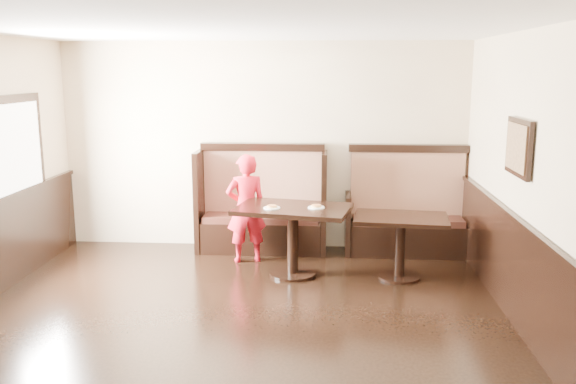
# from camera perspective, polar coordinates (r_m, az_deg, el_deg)

# --- Properties ---
(ground) EXTENTS (7.00, 7.00, 0.00)m
(ground) POSITION_cam_1_polar(r_m,az_deg,el_deg) (5.39, -6.42, -15.51)
(ground) COLOR black
(ground) RESTS_ON ground
(room_shell) EXTENTS (7.00, 7.00, 7.00)m
(room_shell) POSITION_cam_1_polar(r_m,az_deg,el_deg) (5.44, -9.16, -7.66)
(room_shell) COLOR beige
(room_shell) RESTS_ON ground
(booth_main) EXTENTS (1.75, 0.72, 1.45)m
(booth_main) POSITION_cam_1_polar(r_m,az_deg,el_deg) (8.29, -2.45, -1.87)
(booth_main) COLOR black
(booth_main) RESTS_ON ground
(booth_neighbor) EXTENTS (1.65, 0.72, 1.45)m
(booth_neighbor) POSITION_cam_1_polar(r_m,az_deg,el_deg) (8.31, 11.05, -2.36)
(booth_neighbor) COLOR black
(booth_neighbor) RESTS_ON ground
(table_main) EXTENTS (1.45, 1.06, 0.84)m
(table_main) POSITION_cam_1_polar(r_m,az_deg,el_deg) (7.23, 0.46, -2.91)
(table_main) COLOR black
(table_main) RESTS_ON ground
(table_neighbor) EXTENTS (1.14, 0.81, 0.75)m
(table_neighbor) POSITION_cam_1_polar(r_m,az_deg,el_deg) (7.26, 10.48, -3.71)
(table_neighbor) COLOR black
(table_neighbor) RESTS_ON ground
(child) EXTENTS (0.58, 0.47, 1.39)m
(child) POSITION_cam_1_polar(r_m,az_deg,el_deg) (7.75, -3.94, -1.54)
(child) COLOR red
(child) RESTS_ON ground
(pizza_plate_left) EXTENTS (0.20, 0.20, 0.04)m
(pizza_plate_left) POSITION_cam_1_polar(r_m,az_deg,el_deg) (7.11, -1.52, -1.43)
(pizza_plate_left) COLOR white
(pizza_plate_left) RESTS_ON table_main
(pizza_plate_right) EXTENTS (0.20, 0.20, 0.04)m
(pizza_plate_right) POSITION_cam_1_polar(r_m,az_deg,el_deg) (7.14, 2.66, -1.38)
(pizza_plate_right) COLOR white
(pizza_plate_right) RESTS_ON table_main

